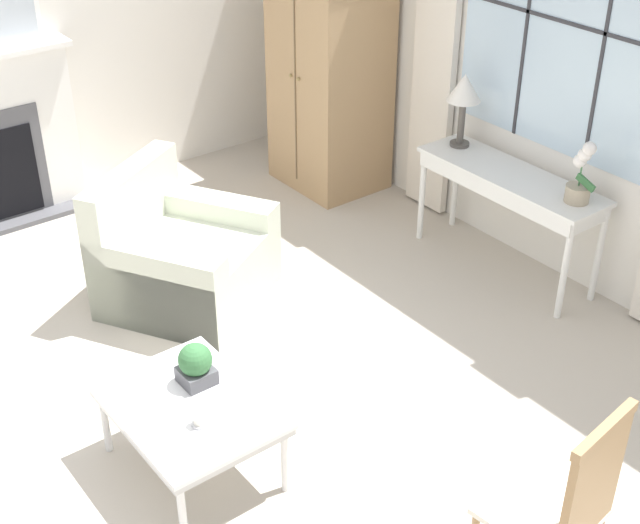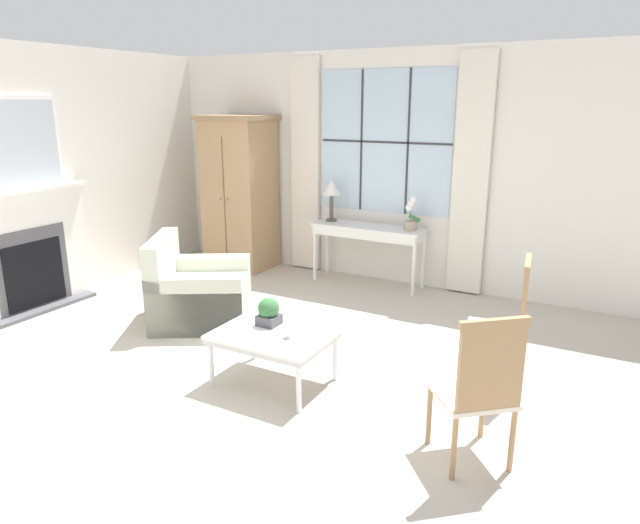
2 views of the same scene
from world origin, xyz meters
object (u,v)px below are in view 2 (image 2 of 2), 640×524
Objects in this scene: potted_orchid at (411,216)px; accent_chair_wooden at (481,384)px; coffee_table at (274,338)px; pillar_candle at (289,333)px; side_chair_wooden at (509,317)px; armchair_upholstered at (198,294)px; fireplace at (24,241)px; console_table at (368,233)px; armoire at (240,193)px; potted_plant_small at (269,312)px; table_lamp at (332,189)px.

accent_chair_wooden is (1.59, -3.09, -0.33)m from potted_orchid.
coffee_table is (-0.11, -2.78, -0.51)m from potted_orchid.
side_chair_wooden is at bearing 30.82° from pillar_candle.
potted_orchid is 2.60m from armchair_upholstered.
fireplace reaches higher than potted_orchid.
armoire is at bearing -176.40° from console_table.
fireplace is 5.47× the size of potted_orchid.
console_table is 6.05× the size of potted_plant_small.
potted_plant_small is (0.30, -2.64, -0.10)m from console_table.
armoire reaches higher than console_table.
armoire is 2.24× the size of coffee_table.
armoire is 1.58× the size of armchair_upholstered.
console_table is at bearing 124.50° from accent_chair_wooden.
armoire reaches higher than side_chair_wooden.
console_table is 1.36× the size of accent_chair_wooden.
fireplace is 2.21× the size of accent_chair_wooden.
pillar_candle is at bearing -78.18° from console_table.
armoire is 1.88m from console_table.
potted_plant_small is at bearing -49.81° from armoire.
armchair_upholstered is 1.26× the size of accent_chair_wooden.
table_lamp reaches higher than accent_chair_wooden.
coffee_table is 0.23m from potted_plant_small.
pillar_candle is at bearing -88.89° from potted_orchid.
table_lamp reaches higher than coffee_table.
armchair_upholstered reaches higher than coffee_table.
accent_chair_wooden is (0.06, -1.16, -0.02)m from side_chair_wooden.
fireplace reaches higher than pillar_candle.
potted_orchid is 3.49m from accent_chair_wooden.
armoire reaches higher than table_lamp.
fireplace is at bearing 174.49° from accent_chair_wooden.
armoire is 2.16m from armchair_upholstered.
armchair_upholstered is (1.82, 0.62, -0.47)m from fireplace.
coffee_table is at bearing -28.36° from armchair_upholstered.
armchair_upholstered is at bearing 18.76° from fireplace.
armchair_upholstered is at bearing 153.51° from potted_plant_small.
console_table reaches higher than pillar_candle.
armoire reaches higher than coffee_table.
fireplace is 1.11× the size of armoire.
potted_plant_small is at bearing -157.61° from side_chair_wooden.
coffee_table is at bearing -152.69° from side_chair_wooden.
table_lamp is at bearing 175.08° from console_table.
side_chair_wooden is (2.05, -1.91, -0.06)m from console_table.
table_lamp is 3.05m from coffee_table.
potted_orchid is 2.84m from pillar_candle.
fireplace reaches higher than coffee_table.
table_lamp is 0.52× the size of accent_chair_wooden.
coffee_table is (1.44, -0.78, 0.10)m from armchair_upholstered.
fireplace reaches higher than potted_plant_small.
table_lamp is 0.58× the size of coffee_table.
table_lamp is at bearing 7.08° from armoire.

